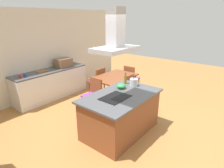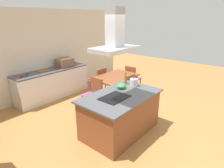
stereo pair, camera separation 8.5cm
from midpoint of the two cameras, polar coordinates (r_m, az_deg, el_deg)
The scene contains 18 objects.
ground at distance 5.38m, azimuth -11.00°, elevation -8.13°, with size 16.00×16.00×0.00m, color #AD753D.
wall_back at distance 6.34m, azimuth -22.26°, elevation 7.98°, with size 7.20×0.10×2.70m, color beige.
kitchen_island at distance 4.24m, azimuth 2.08°, elevation -8.79°, with size 1.78×1.09×0.90m.
cooktop at distance 3.89m, azimuth 0.34°, elevation -4.05°, with size 0.60×0.44×0.01m, color black.
tea_kettle at distance 4.56m, azimuth 5.99°, elevation 0.54°, with size 0.24×0.19×0.20m.
olive_oil_bottle at distance 4.68m, azimuth 3.53°, elevation 1.45°, with size 0.07×0.07×0.27m.
mixing_bowl at distance 4.37m, azimuth 2.22°, elevation -0.61°, with size 0.21×0.21×0.12m, color #33934C.
back_counter at distance 6.35m, azimuth -18.01°, elevation 0.06°, with size 2.39×0.62×0.90m.
countertop_microwave at distance 6.47m, azimuth -14.71°, elevation 6.20°, with size 0.50×0.38×0.28m, color brown.
coffee_mug_red at distance 5.71m, azimuth -26.19°, elevation 2.07°, with size 0.08×0.08×0.09m, color red.
coffee_mug_blue at distance 5.80m, azimuth -24.93°, elevation 2.51°, with size 0.08×0.08×0.09m, color #2D56B2.
cutting_board at distance 6.14m, azimuth -20.55°, elevation 3.62°, with size 0.34×0.24×0.02m, color #995B33.
dining_table at distance 5.83m, azimuth 0.25°, elevation 1.59°, with size 1.40×0.90×0.75m.
chair_facing_back_wall at distance 6.29m, azimuth -4.49°, elevation 1.38°, with size 0.42×0.42×0.89m.
chair_facing_island at distance 5.51m, azimuth 5.66°, elevation -1.33°, with size 0.42×0.42×0.89m.
chair_at_right_end at distance 6.58m, azimuth 5.23°, elevation 2.18°, with size 0.42×0.42×0.89m.
chair_at_left_end at distance 5.24m, azimuth -6.02°, elevation -2.47°, with size 0.42×0.42×0.89m.
range_hood at distance 3.59m, azimuth 0.38°, elevation 13.75°, with size 0.90×0.55×0.78m.
Camera 1 is at (-3.02, -2.19, 2.46)m, focal length 30.55 mm.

